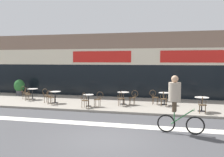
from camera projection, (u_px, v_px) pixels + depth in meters
The scene contains 23 objects.
ground_plane at pixel (109, 139), 9.50m from camera, with size 120.00×120.00×0.00m, color #424244.
sidewalk_slab at pixel (139, 105), 16.49m from camera, with size 40.00×5.50×0.12m, color gray.
storefront_facade at pixel (149, 66), 20.87m from camera, with size 40.00×4.06×4.87m.
bike_lane_stripe at pixel (122, 126), 11.48m from camera, with size 36.00×0.70×0.01m, color silver.
bistro_table_0 at pixel (32, 92), 18.36m from camera, with size 0.74×0.74×0.75m.
bistro_table_1 at pixel (55, 95), 16.76m from camera, with size 0.70×0.70×0.75m.
bistro_table_2 at pixel (88, 98), 15.56m from camera, with size 0.63×0.63×0.71m.
bistro_table_3 at pixel (123, 96), 16.25m from camera, with size 0.72×0.72×0.77m.
bistro_table_4 at pixel (164, 96), 16.14m from camera, with size 0.69×0.69×0.75m.
bistro_table_5 at pixel (202, 101), 14.03m from camera, with size 0.75×0.75×0.77m.
cafe_chair_0_near at pixel (28, 93), 17.75m from camera, with size 0.44×0.59×0.90m.
cafe_chair_0_side at pixel (25, 92), 18.52m from camera, with size 0.58×0.40×0.90m.
cafe_chair_1_near at pixel (50, 96), 16.16m from camera, with size 0.42×0.58×0.90m.
cafe_chair_1_side at pixel (46, 95), 16.93m from camera, with size 0.58×0.42×0.90m.
cafe_chair_2_near at pixel (85, 99), 14.96m from camera, with size 0.45×0.60×0.90m.
cafe_chair_2_side at pixel (98, 98), 15.40m from camera, with size 0.58×0.41×0.90m.
cafe_chair_3_near at pixel (121, 97), 15.66m from camera, with size 0.43×0.59×0.90m.
cafe_chair_3_side at pixel (133, 96), 16.10m from camera, with size 0.58×0.41×0.90m.
cafe_chair_4_near at pixel (164, 98), 15.54m from camera, with size 0.43×0.59×0.90m.
cafe_chair_4_side at pixel (154, 96), 16.31m from camera, with size 0.60×0.44×0.90m.
cafe_chair_5_near at pixel (202, 104), 13.43m from camera, with size 0.45×0.60×0.90m.
planter_pot at pixel (19, 87), 20.49m from camera, with size 0.82×0.82×1.24m.
cyclist_0 at pixel (176, 99), 10.23m from camera, with size 1.82×0.55×2.28m.
Camera 1 is at (2.45, -8.99, 2.87)m, focal length 42.00 mm.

